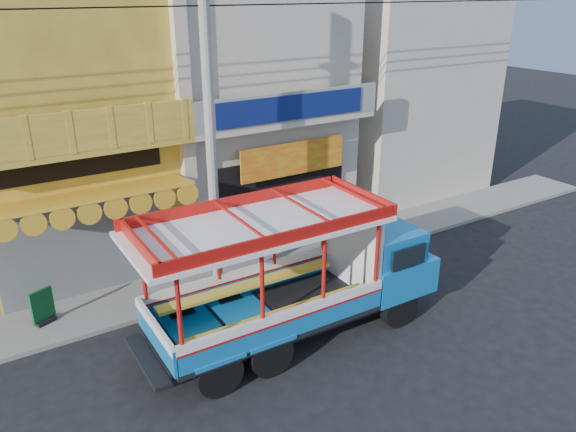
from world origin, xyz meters
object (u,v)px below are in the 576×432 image
at_px(potted_plant_a, 284,233).
at_px(potted_plant_c, 336,230).
at_px(green_sign, 43,309).
at_px(utility_pole, 215,107).
at_px(songthaew_truck, 313,270).

distance_m(potted_plant_a, potted_plant_c, 1.61).
bearing_deg(potted_plant_c, green_sign, -74.33).
xyz_separation_m(potted_plant_a, potted_plant_c, (1.44, -0.73, 0.03)).
bearing_deg(green_sign, utility_pole, -9.42).
distance_m(utility_pole, potted_plant_c, 6.12).
height_order(utility_pole, green_sign, utility_pole).
xyz_separation_m(green_sign, potted_plant_a, (7.20, 0.57, 0.09)).
xyz_separation_m(songthaew_truck, green_sign, (-5.43, 3.54, -1.12)).
height_order(utility_pole, songthaew_truck, utility_pole).
distance_m(songthaew_truck, potted_plant_c, 4.77).
bearing_deg(utility_pole, potted_plant_a, 25.41).
bearing_deg(songthaew_truck, green_sign, 146.92).
xyz_separation_m(green_sign, potted_plant_c, (8.64, -0.16, 0.12)).
height_order(songthaew_truck, potted_plant_a, songthaew_truck).
xyz_separation_m(utility_pole, potted_plant_a, (2.76, 1.31, -4.45)).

